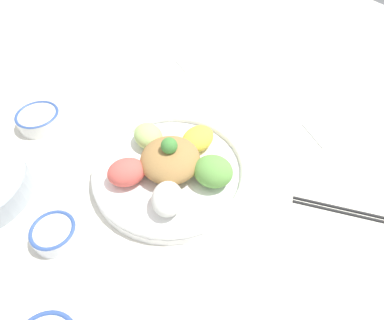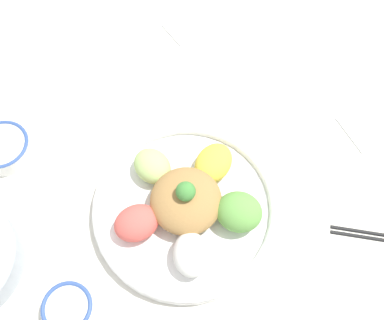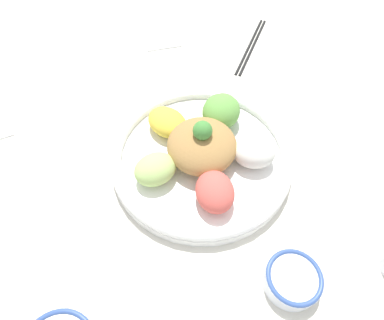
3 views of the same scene
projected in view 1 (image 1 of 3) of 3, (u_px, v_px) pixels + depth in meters
name	position (u px, v px, depth m)	size (l,w,h in m)	color
ground_plane	(157.00, 171.00, 0.74)	(2.40, 2.40, 0.00)	silver
salad_platter	(171.00, 167.00, 0.71)	(0.35, 0.35, 0.11)	white
sauce_bowl_red	(39.00, 119.00, 0.82)	(0.11, 0.11, 0.04)	white
rice_bowl_blue	(54.00, 233.00, 0.61)	(0.09, 0.09, 0.03)	white
chopsticks_pair_near	(355.00, 213.00, 0.66)	(0.17, 0.20, 0.01)	black
serving_spoon_main	(188.00, 72.00, 0.99)	(0.04, 0.12, 0.01)	white
serving_spoon_extra	(305.00, 124.00, 0.84)	(0.06, 0.14, 0.01)	white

